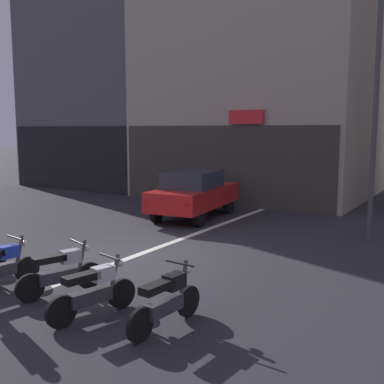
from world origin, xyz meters
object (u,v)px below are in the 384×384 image
(street_lamp, at_px, (377,79))
(motorcycle_white_row_right_mid, at_px, (94,290))
(car_red_crossing_near, at_px, (194,193))
(motorcycle_black_row_rightmost, at_px, (167,300))
(motorcycle_silver_row_centre, at_px, (61,271))

(street_lamp, xyz_separation_m, motorcycle_white_row_right_mid, (-2.74, -7.87, -3.91))
(car_red_crossing_near, bearing_deg, motorcycle_black_row_rightmost, -61.17)
(street_lamp, xyz_separation_m, motorcycle_black_row_rightmost, (-1.50, -7.58, -3.91))
(street_lamp, relative_size, motorcycle_black_row_rightmost, 4.33)
(car_red_crossing_near, bearing_deg, motorcycle_white_row_right_mid, -69.24)
(motorcycle_silver_row_centre, relative_size, motorcycle_black_row_rightmost, 0.96)
(motorcycle_white_row_right_mid, bearing_deg, motorcycle_black_row_rightmost, 12.86)
(car_red_crossing_near, relative_size, street_lamp, 0.59)
(street_lamp, height_order, motorcycle_silver_row_centre, street_lamp)
(motorcycle_silver_row_centre, bearing_deg, motorcycle_black_row_rightmost, -3.98)
(motorcycle_black_row_rightmost, bearing_deg, motorcycle_silver_row_centre, 176.02)
(motorcycle_silver_row_centre, bearing_deg, street_lamp, 61.71)
(motorcycle_silver_row_centre, distance_m, motorcycle_black_row_rightmost, 2.50)
(car_red_crossing_near, bearing_deg, motorcycle_silver_row_centre, -76.49)
(motorcycle_white_row_right_mid, relative_size, motorcycle_black_row_rightmost, 0.98)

